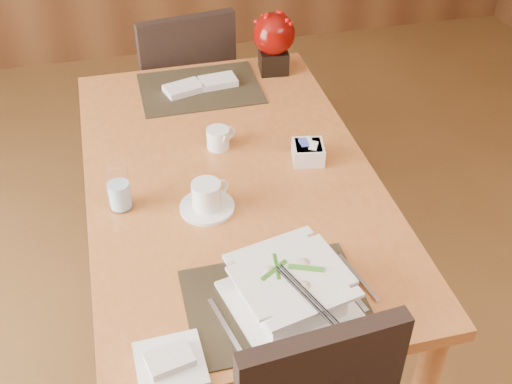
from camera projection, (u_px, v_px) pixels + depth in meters
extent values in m
cube|color=#BD6D34|center=(230.00, 179.00, 2.04)|extent=(0.90, 1.50, 0.04)
cylinder|color=#BD6D34|center=(109.00, 165.00, 2.72)|extent=(0.07, 0.07, 0.71)
cylinder|color=#BD6D34|center=(286.00, 140.00, 2.87)|extent=(0.07, 0.07, 0.71)
cube|color=black|center=(276.00, 302.00, 1.61)|extent=(0.45, 0.33, 0.01)
cube|color=black|center=(200.00, 88.00, 2.44)|extent=(0.45, 0.33, 0.01)
cube|color=white|center=(290.00, 304.00, 1.60)|extent=(0.34, 0.34, 0.01)
cube|color=white|center=(291.00, 289.00, 1.57)|extent=(0.24, 0.24, 0.10)
cylinder|color=#CFC06F|center=(291.00, 289.00, 1.57)|extent=(0.19, 0.19, 0.08)
cylinder|color=white|center=(207.00, 207.00, 1.89)|extent=(0.16, 0.16, 0.01)
cylinder|color=white|center=(206.00, 195.00, 1.87)|extent=(0.11, 0.11, 0.08)
cylinder|color=black|center=(206.00, 186.00, 1.84)|extent=(0.08, 0.08, 0.01)
cylinder|color=white|center=(118.00, 186.00, 1.85)|extent=(0.09, 0.09, 0.16)
cube|color=white|center=(308.00, 152.00, 2.07)|extent=(0.11, 0.11, 0.06)
cube|color=black|center=(273.00, 61.00, 2.53)|extent=(0.12, 0.12, 0.09)
sphere|color=#770804|center=(274.00, 34.00, 2.45)|extent=(0.16, 0.16, 0.16)
cube|color=white|center=(170.00, 363.00, 1.47)|extent=(0.16, 0.16, 0.01)
cube|color=black|center=(181.00, 100.00, 3.00)|extent=(0.48, 0.48, 0.06)
cube|color=black|center=(189.00, 69.00, 2.70)|extent=(0.41, 0.10, 0.46)
cylinder|color=black|center=(207.00, 115.00, 3.32)|extent=(0.03, 0.03, 0.40)
cylinder|color=black|center=(230.00, 152.00, 3.07)|extent=(0.03, 0.03, 0.40)
cylinder|color=black|center=(140.00, 129.00, 3.22)|extent=(0.03, 0.03, 0.40)
cylinder|color=black|center=(158.00, 168.00, 2.97)|extent=(0.03, 0.03, 0.40)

